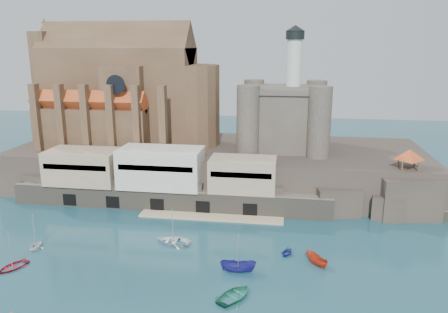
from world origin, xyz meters
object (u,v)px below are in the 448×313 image
boat_0 (13,268)px  pavilion (409,156)px  church (127,96)px  boat_2 (238,271)px  castle_keep (284,114)px

boat_0 → pavilion: bearing=50.2°
church → pavilion: size_ratio=7.34×
pavilion → boat_2: 45.03m
church → castle_keep: bearing=-1.1°
pavilion → boat_2: pavilion is taller
boat_0 → boat_2: boat_2 is taller
pavilion → boat_2: bearing=-137.4°
church → pavilion: (66.13, -15.85, -9.40)m
castle_keep → boat_0: castle_keep is taller
castle_keep → boat_0: 66.76m
boat_0 → castle_keep: bearing=73.1°
boat_2 → castle_keep: bearing=-8.9°
castle_keep → pavilion: (25.92, -15.08, -5.59)m
church → castle_keep: (40.21, -0.78, -3.81)m
castle_keep → boat_2: castle_keep is taller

